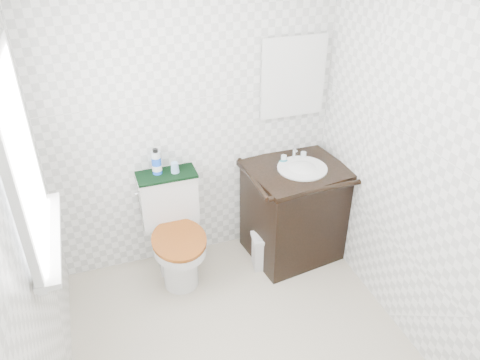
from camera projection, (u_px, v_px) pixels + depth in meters
floor at (247, 356)px, 3.10m from camera, size 2.40×2.40×0.00m
wall_back at (194, 120)px, 3.45m from camera, size 2.40×0.00×2.40m
wall_left at (27, 250)px, 2.17m from camera, size 0.00×2.40×2.40m
wall_right at (422, 173)px, 2.78m from camera, size 0.00×2.40×2.40m
window at (18, 159)px, 2.20m from camera, size 0.02×0.70×0.90m
mirror at (293, 77)px, 3.52m from camera, size 0.50×0.02×0.60m
toilet at (175, 235)px, 3.62m from camera, size 0.45×0.64×0.83m
vanity at (294, 209)px, 3.81m from camera, size 0.81×0.72×0.92m
trash_bin at (265, 251)px, 3.79m from camera, size 0.24×0.20×0.31m
towel at (166, 175)px, 3.48m from camera, size 0.44×0.22×0.02m
mouthwash_bottle at (156, 162)px, 3.43m from camera, size 0.07×0.07×0.20m
cup at (175, 167)px, 3.47m from camera, size 0.06×0.06×0.08m
soap_bar at (284, 161)px, 3.68m from camera, size 0.07×0.05×0.02m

